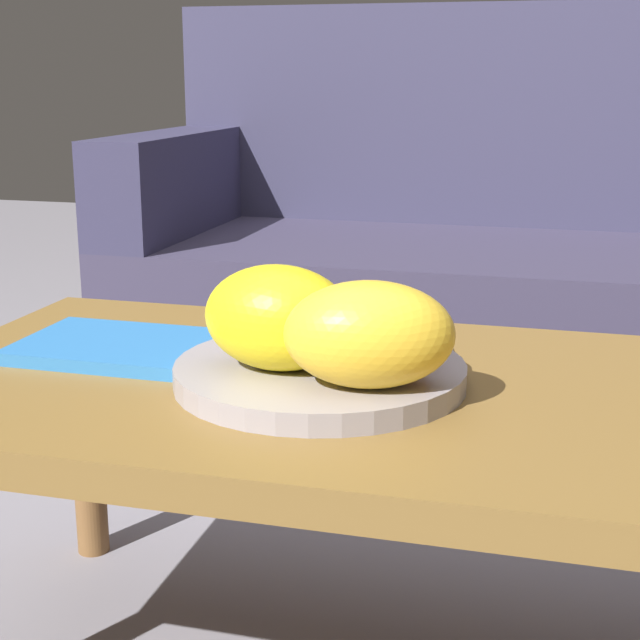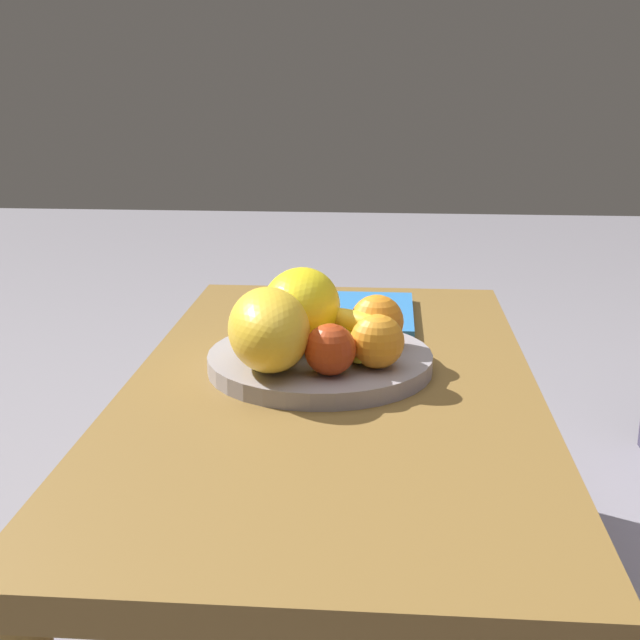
{
  "view_description": "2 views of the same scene",
  "coord_description": "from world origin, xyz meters",
  "px_view_note": "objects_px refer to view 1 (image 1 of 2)",
  "views": [
    {
      "loc": [
        0.23,
        -1.0,
        0.75
      ],
      "look_at": [
        -0.04,
        -0.02,
        0.48
      ],
      "focal_mm": 53.48,
      "sensor_mm": 36.0,
      "label": 1
    },
    {
      "loc": [
        1.13,
        0.07,
        0.83
      ],
      "look_at": [
        -0.04,
        -0.02,
        0.48
      ],
      "focal_mm": 47.62,
      "sensor_mm": 36.0,
      "label": 2
    }
  ],
  "objects_px": {
    "orange_front": "(384,316)",
    "banana_bunch": "(330,330)",
    "orange_right": "(311,310)",
    "fruit_bowl": "(320,374)",
    "melon_smaller_beside": "(369,334)",
    "melon_large_front": "(278,318)",
    "apple_front": "(402,334)",
    "magazine": "(122,347)",
    "coffee_table": "(360,420)",
    "couch": "(525,283)"
  },
  "relations": [
    {
      "from": "orange_front",
      "to": "banana_bunch",
      "type": "height_order",
      "value": "orange_front"
    },
    {
      "from": "orange_right",
      "to": "banana_bunch",
      "type": "distance_m",
      "value": 0.05
    },
    {
      "from": "fruit_bowl",
      "to": "melon_smaller_beside",
      "type": "bearing_deg",
      "value": -42.92
    },
    {
      "from": "melon_large_front",
      "to": "apple_front",
      "type": "distance_m",
      "value": 0.14
    },
    {
      "from": "melon_smaller_beside",
      "to": "orange_right",
      "type": "xyz_separation_m",
      "value": [
        -0.1,
        0.15,
        -0.02
      ]
    },
    {
      "from": "fruit_bowl",
      "to": "magazine",
      "type": "xyz_separation_m",
      "value": [
        -0.27,
        0.05,
        -0.0
      ]
    },
    {
      "from": "coffee_table",
      "to": "banana_bunch",
      "type": "xyz_separation_m",
      "value": [
        -0.04,
        0.03,
        0.1
      ]
    },
    {
      "from": "coffee_table",
      "to": "orange_right",
      "type": "relative_size",
      "value": 13.44
    },
    {
      "from": "couch",
      "to": "banana_bunch",
      "type": "distance_m",
      "value": 1.06
    },
    {
      "from": "coffee_table",
      "to": "melon_large_front",
      "type": "distance_m",
      "value": 0.16
    },
    {
      "from": "orange_front",
      "to": "melon_smaller_beside",
      "type": "bearing_deg",
      "value": -84.72
    },
    {
      "from": "fruit_bowl",
      "to": "banana_bunch",
      "type": "bearing_deg",
      "value": 90.18
    },
    {
      "from": "orange_front",
      "to": "apple_front",
      "type": "bearing_deg",
      "value": -62.35
    },
    {
      "from": "fruit_bowl",
      "to": "apple_front",
      "type": "bearing_deg",
      "value": 12.82
    },
    {
      "from": "orange_right",
      "to": "apple_front",
      "type": "xyz_separation_m",
      "value": [
        0.12,
        -0.06,
        -0.0
      ]
    },
    {
      "from": "orange_front",
      "to": "orange_right",
      "type": "relative_size",
      "value": 0.95
    },
    {
      "from": "couch",
      "to": "melon_smaller_beside",
      "type": "xyz_separation_m",
      "value": [
        -0.1,
        -1.15,
        0.19
      ]
    },
    {
      "from": "apple_front",
      "to": "coffee_table",
      "type": "bearing_deg",
      "value": 179.52
    },
    {
      "from": "couch",
      "to": "magazine",
      "type": "height_order",
      "value": "couch"
    },
    {
      "from": "apple_front",
      "to": "banana_bunch",
      "type": "distance_m",
      "value": 0.09
    },
    {
      "from": "melon_large_front",
      "to": "melon_smaller_beside",
      "type": "height_order",
      "value": "melon_large_front"
    },
    {
      "from": "orange_front",
      "to": "banana_bunch",
      "type": "relative_size",
      "value": 0.49
    },
    {
      "from": "couch",
      "to": "magazine",
      "type": "relative_size",
      "value": 6.8
    },
    {
      "from": "orange_right",
      "to": "fruit_bowl",
      "type": "bearing_deg",
      "value": -67.7
    },
    {
      "from": "melon_smaller_beside",
      "to": "apple_front",
      "type": "relative_size",
      "value": 2.51
    },
    {
      "from": "coffee_table",
      "to": "magazine",
      "type": "bearing_deg",
      "value": 174.14
    },
    {
      "from": "magazine",
      "to": "fruit_bowl",
      "type": "bearing_deg",
      "value": -10.67
    },
    {
      "from": "coffee_table",
      "to": "melon_smaller_beside",
      "type": "height_order",
      "value": "melon_smaller_beside"
    },
    {
      "from": "melon_large_front",
      "to": "apple_front",
      "type": "xyz_separation_m",
      "value": [
        0.13,
        0.05,
        -0.02
      ]
    },
    {
      "from": "couch",
      "to": "magazine",
      "type": "distance_m",
      "value": 1.13
    },
    {
      "from": "magazine",
      "to": "couch",
      "type": "bearing_deg",
      "value": 67.29
    },
    {
      "from": "coffee_table",
      "to": "orange_front",
      "type": "height_order",
      "value": "orange_front"
    },
    {
      "from": "orange_front",
      "to": "orange_right",
      "type": "xyz_separation_m",
      "value": [
        -0.09,
        -0.0,
        0.0
      ]
    },
    {
      "from": "orange_front",
      "to": "apple_front",
      "type": "relative_size",
      "value": 1.07
    },
    {
      "from": "coffee_table",
      "to": "melon_large_front",
      "type": "height_order",
      "value": "melon_large_front"
    },
    {
      "from": "coffee_table",
      "to": "banana_bunch",
      "type": "relative_size",
      "value": 6.94
    },
    {
      "from": "melon_smaller_beside",
      "to": "orange_right",
      "type": "bearing_deg",
      "value": 125.18
    },
    {
      "from": "melon_large_front",
      "to": "melon_smaller_beside",
      "type": "relative_size",
      "value": 0.94
    },
    {
      "from": "orange_front",
      "to": "banana_bunch",
      "type": "bearing_deg",
      "value": -146.89
    },
    {
      "from": "coffee_table",
      "to": "melon_smaller_beside",
      "type": "distance_m",
      "value": 0.16
    },
    {
      "from": "melon_smaller_beside",
      "to": "magazine",
      "type": "xyz_separation_m",
      "value": [
        -0.34,
        0.12,
        -0.07
      ]
    },
    {
      "from": "melon_large_front",
      "to": "melon_smaller_beside",
      "type": "bearing_deg",
      "value": -17.17
    },
    {
      "from": "fruit_bowl",
      "to": "orange_right",
      "type": "distance_m",
      "value": 0.1
    },
    {
      "from": "melon_smaller_beside",
      "to": "apple_front",
      "type": "height_order",
      "value": "melon_smaller_beside"
    },
    {
      "from": "couch",
      "to": "orange_right",
      "type": "xyz_separation_m",
      "value": [
        -0.2,
        -1.0,
        0.17
      ]
    },
    {
      "from": "orange_right",
      "to": "melon_smaller_beside",
      "type": "bearing_deg",
      "value": -54.82
    },
    {
      "from": "couch",
      "to": "orange_right",
      "type": "bearing_deg",
      "value": -101.37
    },
    {
      "from": "apple_front",
      "to": "melon_smaller_beside",
      "type": "bearing_deg",
      "value": -102.8
    },
    {
      "from": "orange_right",
      "to": "magazine",
      "type": "relative_size",
      "value": 0.32
    },
    {
      "from": "fruit_bowl",
      "to": "banana_bunch",
      "type": "height_order",
      "value": "banana_bunch"
    }
  ]
}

